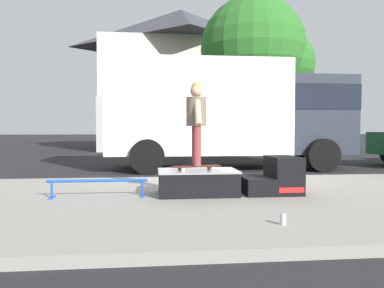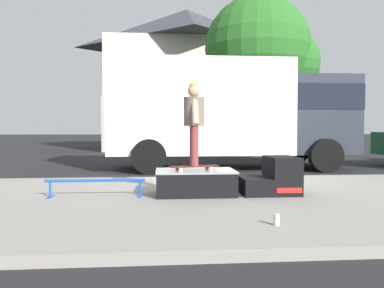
# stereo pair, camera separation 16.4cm
# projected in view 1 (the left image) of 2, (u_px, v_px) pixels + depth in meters

# --- Properties ---
(ground_plane) EXTENTS (140.00, 140.00, 0.00)m
(ground_plane) POSITION_uv_depth(u_px,v_px,m) (226.00, 178.00, 8.83)
(ground_plane) COLOR black
(sidewalk_slab) EXTENTS (50.00, 5.00, 0.12)m
(sidewalk_slab) POSITION_uv_depth(u_px,v_px,m) (263.00, 200.00, 5.84)
(sidewalk_slab) COLOR gray
(sidewalk_slab) RESTS_ON ground
(skate_box) EXTENTS (1.25, 0.79, 0.39)m
(skate_box) POSITION_uv_depth(u_px,v_px,m) (198.00, 181.00, 5.98)
(skate_box) COLOR black
(skate_box) RESTS_ON sidewalk_slab
(kicker_ramp) EXTENTS (0.90, 0.75, 0.59)m
(kicker_ramp) POSITION_uv_depth(u_px,v_px,m) (275.00, 178.00, 6.11)
(kicker_ramp) COLOR black
(kicker_ramp) RESTS_ON sidewalk_slab
(grind_rail) EXTENTS (1.51, 0.28, 0.27)m
(grind_rail) POSITION_uv_depth(u_px,v_px,m) (98.00, 184.00, 5.75)
(grind_rail) COLOR blue
(grind_rail) RESTS_ON sidewalk_slab
(skateboard) EXTENTS (0.81, 0.38, 0.07)m
(skateboard) POSITION_uv_depth(u_px,v_px,m) (196.00, 166.00, 5.94)
(skateboard) COLOR #4C1E14
(skateboard) RESTS_ON skate_box
(skater_kid) EXTENTS (0.32, 0.68, 1.32)m
(skater_kid) POSITION_uv_depth(u_px,v_px,m) (196.00, 117.00, 5.91)
(skater_kid) COLOR brown
(skater_kid) RESTS_ON skateboard
(soda_can) EXTENTS (0.07, 0.07, 0.13)m
(soda_can) POSITION_uv_depth(u_px,v_px,m) (283.00, 219.00, 4.09)
(soda_can) COLOR silver
(soda_can) RESTS_ON sidewalk_slab
(box_truck) EXTENTS (6.91, 2.63, 3.05)m
(box_truck) POSITION_uv_depth(u_px,v_px,m) (229.00, 110.00, 11.00)
(box_truck) COLOR white
(box_truck) RESTS_ON ground
(street_tree_main) EXTENTS (4.87, 4.42, 6.70)m
(street_tree_main) POSITION_uv_depth(u_px,v_px,m) (259.00, 53.00, 15.91)
(street_tree_main) COLOR brown
(street_tree_main) RESTS_ON ground
(house_behind) EXTENTS (9.54, 8.23, 8.40)m
(house_behind) POSITION_uv_depth(u_px,v_px,m) (181.00, 78.00, 22.94)
(house_behind) COLOR beige
(house_behind) RESTS_ON ground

